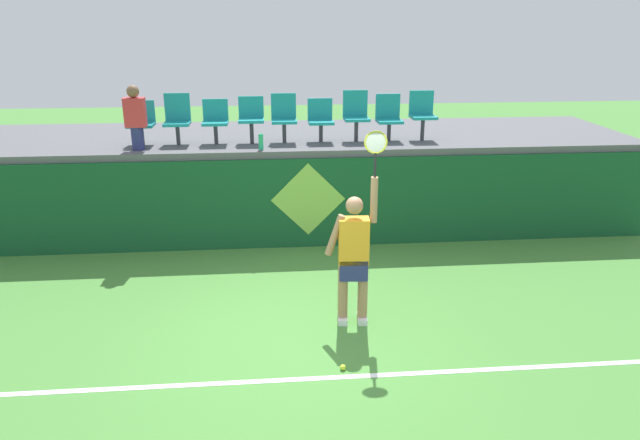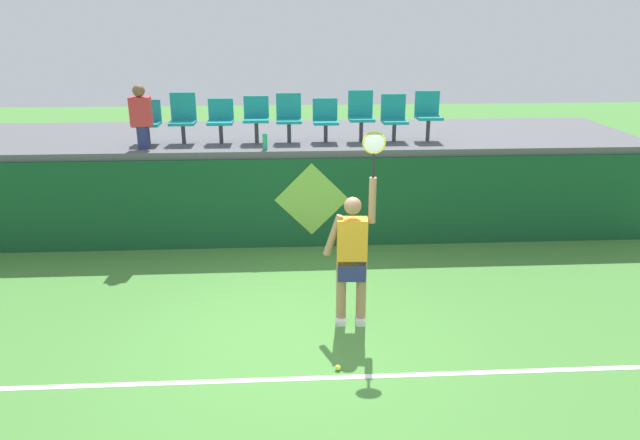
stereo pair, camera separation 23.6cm
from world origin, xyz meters
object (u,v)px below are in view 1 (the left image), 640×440
stadium_chair_2 (215,119)px  stadium_chair_7 (389,116)px  tennis_ball (343,367)px  spectator_0 (135,116)px  stadium_chair_3 (251,117)px  stadium_chair_8 (422,112)px  stadium_chair_6 (356,113)px  tennis_player (354,254)px  stadium_chair_4 (284,116)px  stadium_chair_0 (141,121)px  water_bottle (261,142)px  stadium_chair_1 (177,117)px  stadium_chair_5 (321,118)px

stadium_chair_2 → stadium_chair_7: 3.07m
tennis_ball → spectator_0: (-2.95, 4.24, 2.21)m
stadium_chair_3 → stadium_chair_8: 3.06m
stadium_chair_3 → stadium_chair_6: bearing=0.3°
tennis_player → stadium_chair_4: bearing=101.9°
stadium_chair_2 → spectator_0: (-1.27, -0.44, 0.13)m
stadium_chair_4 → spectator_0: spectator_0 is taller
tennis_player → stadium_chair_6: bearing=81.6°
tennis_player → tennis_ball: bearing=-103.7°
stadium_chair_0 → spectator_0: spectator_0 is taller
water_bottle → stadium_chair_0: bearing=163.2°
water_bottle → stadium_chair_1: stadium_chair_1 is taller
tennis_ball → stadium_chair_6: size_ratio=0.07×
stadium_chair_7 → spectator_0: spectator_0 is taller
tennis_ball → stadium_chair_7: 5.32m
stadium_chair_3 → stadium_chair_5: bearing=0.0°
tennis_player → water_bottle: 3.28m
tennis_ball → stadium_chair_2: size_ratio=0.09×
tennis_ball → water_bottle: water_bottle is taller
water_bottle → stadium_chair_6: stadium_chair_6 is taller
stadium_chair_3 → water_bottle: bearing=-75.3°
tennis_player → stadium_chair_6: (0.53, 3.58, 1.21)m
tennis_player → stadium_chair_8: (1.73, 3.58, 1.21)m
spectator_0 → stadium_chair_1: bearing=36.2°
stadium_chair_5 → stadium_chair_7: bearing=0.4°
stadium_chair_5 → stadium_chair_7: (1.23, 0.01, 0.02)m
tennis_ball → stadium_chair_6: 5.22m
tennis_player → tennis_ball: (-0.27, -1.11, -0.93)m
stadium_chair_5 → stadium_chair_4: bearing=179.4°
stadium_chair_7 → spectator_0: (-4.34, -0.45, 0.12)m
stadium_chair_8 → stadium_chair_6: bearing=179.8°
stadium_chair_4 → spectator_0: size_ratio=0.79×
tennis_player → stadium_chair_7: 3.92m
tennis_ball → stadium_chair_2: (-1.68, 4.68, 2.08)m
stadium_chair_5 → stadium_chair_6: (0.63, 0.01, 0.07)m
stadium_chair_8 → stadium_chair_2: bearing=-179.9°
stadium_chair_3 → stadium_chair_8: stadium_chair_8 is taller
water_bottle → stadium_chair_3: (-0.16, 0.62, 0.32)m
stadium_chair_7 → stadium_chair_8: size_ratio=0.94×
stadium_chair_6 → spectator_0: bearing=-173.2°
tennis_ball → stadium_chair_0: 5.91m
stadium_chair_5 → stadium_chair_8: 1.84m
stadium_chair_7 → stadium_chair_6: bearing=179.9°
stadium_chair_5 → stadium_chair_8: stadium_chair_8 is taller
water_bottle → stadium_chair_0: 2.16m
stadium_chair_2 → stadium_chair_1: bearing=178.9°
tennis_ball → stadium_chair_5: (0.16, 4.68, 2.07)m
stadium_chair_3 → spectator_0: spectator_0 is taller
water_bottle → stadium_chair_5: (1.06, 0.62, 0.28)m
stadium_chair_5 → water_bottle: bearing=-149.6°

